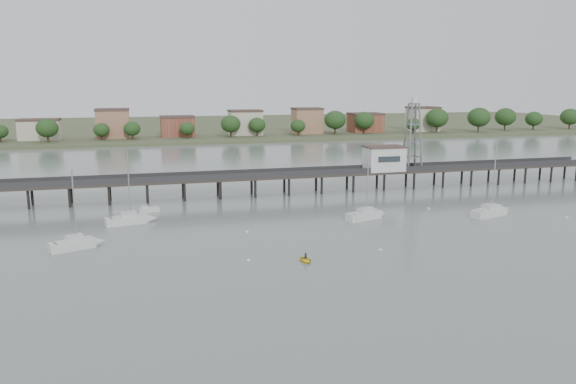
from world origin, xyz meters
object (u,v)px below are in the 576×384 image
object	(u,v)px
lattice_tower	(413,137)
yellow_dinghy	(306,261)
sailboat_c	(370,215)
white_tender	(148,210)
sailboat_d	(495,211)
sailboat_a	(82,243)
pier	(270,177)
sailboat_b	(135,219)

from	to	relation	value
lattice_tower	yellow_dinghy	distance (m)	58.42
sailboat_c	white_tender	xyz separation A→B (m)	(-36.09, 14.45, -0.22)
sailboat_c	sailboat_d	world-z (taller)	sailboat_d
sailboat_d	sailboat_c	bearing A→B (deg)	152.40
sailboat_c	yellow_dinghy	distance (m)	26.05
sailboat_a	yellow_dinghy	bearing A→B (deg)	-49.35
lattice_tower	white_tender	world-z (taller)	lattice_tower
pier	lattice_tower	distance (m)	32.34
sailboat_c	lattice_tower	bearing A→B (deg)	30.85
sailboat_a	white_tender	bearing A→B (deg)	42.02
pier	sailboat_d	world-z (taller)	sailboat_d
sailboat_b	yellow_dinghy	xyz separation A→B (m)	(21.02, -26.34, -0.65)
sailboat_b	white_tender	distance (m)	7.97
lattice_tower	sailboat_a	size ratio (longest dim) A/B	1.34
lattice_tower	sailboat_d	distance (m)	29.43
sailboat_c	sailboat_a	xyz separation A→B (m)	(-45.37, -5.83, 0.01)
pier	yellow_dinghy	world-z (taller)	pier
sailboat_c	sailboat_a	bearing A→B (deg)	167.54
sailboat_d	lattice_tower	bearing A→B (deg)	75.00
sailboat_a	sailboat_d	world-z (taller)	sailboat_d
sailboat_a	yellow_dinghy	size ratio (longest dim) A/B	4.29
yellow_dinghy	sailboat_c	bearing A→B (deg)	48.05
pier	white_tender	world-z (taller)	pier
sailboat_b	yellow_dinghy	bearing A→B (deg)	-65.55
lattice_tower	sailboat_c	world-z (taller)	lattice_tower
lattice_tower	yellow_dinghy	size ratio (longest dim) A/B	5.74
lattice_tower	sailboat_a	distance (m)	72.59
pier	sailboat_b	distance (m)	31.95
sailboat_d	yellow_dinghy	distance (m)	42.39
sailboat_b	sailboat_c	bearing A→B (deg)	-24.21
pier	sailboat_d	bearing A→B (deg)	-39.28
pier	sailboat_b	xyz separation A→B (m)	(-26.58, -17.44, -3.15)
lattice_tower	sailboat_d	size ratio (longest dim) A/B	1.12
sailboat_c	sailboat_b	world-z (taller)	sailboat_b
lattice_tower	white_tender	xyz separation A→B (m)	(-55.96, -9.76, -10.68)
sailboat_b	white_tender	size ratio (longest dim) A/B	3.31
pier	sailboat_b	world-z (taller)	sailboat_b
sailboat_b	yellow_dinghy	world-z (taller)	sailboat_b
sailboat_c	sailboat_d	size ratio (longest dim) A/B	0.90
pier	yellow_dinghy	bearing A→B (deg)	-97.24
sailboat_a	sailboat_d	size ratio (longest dim) A/B	0.84
sailboat_b	white_tender	xyz separation A→B (m)	(2.13, 7.67, -0.22)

